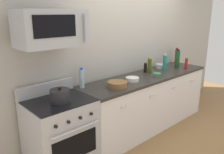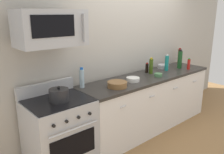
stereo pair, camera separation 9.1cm
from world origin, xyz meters
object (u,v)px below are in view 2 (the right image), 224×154
object	(u,v)px
bottle_hot_sauce_red	(189,64)
bottle_wine_amber	(179,56)
range_oven	(60,134)
bottle_soy_sauce_dark	(147,68)
bottle_sparkling_teal	(167,63)
bottle_water_clear	(82,78)
bowl_steel_prep	(163,66)
bowl_white_ceramic	(133,79)
bowl_wooden_salad	(117,84)
microwave	(50,28)
bowl_green_glaze	(158,75)
bottle_wine_green	(180,59)
bottle_olive_oil	(151,66)
stockpot	(59,95)

from	to	relation	value
bottle_hot_sauce_red	bottle_wine_amber	xyz separation A→B (m)	(0.31, 0.40, 0.05)
range_oven	bottle_hot_sauce_red	size ratio (longest dim) A/B	5.27
bottle_soy_sauce_dark	bottle_sparkling_teal	xyz separation A→B (m)	(0.37, -0.13, 0.06)
bottle_soy_sauce_dark	bottle_water_clear	xyz separation A→B (m)	(-1.30, 0.04, 0.05)
bowl_steel_prep	bottle_hot_sauce_red	bearing A→B (deg)	-51.61
bowl_white_ceramic	bowl_steel_prep	bearing A→B (deg)	11.95
bottle_hot_sauce_red	bowl_wooden_salad	xyz separation A→B (m)	(-1.67, 0.08, -0.05)
range_oven	bottle_wine_amber	xyz separation A→B (m)	(2.84, 0.22, 0.60)
range_oven	microwave	distance (m)	1.28
microwave	bottle_hot_sauce_red	size ratio (longest dim) A/B	3.67
bowl_green_glaze	bottle_wine_green	bearing A→B (deg)	8.22
bottle_soy_sauce_dark	bowl_steel_prep	xyz separation A→B (m)	(0.46, 0.01, -0.04)
bottle_sparkling_teal	bottle_wine_amber	xyz separation A→B (m)	(0.69, 0.19, 0.01)
bowl_green_glaze	bottle_sparkling_teal	bearing A→B (deg)	20.03
bowl_green_glaze	bowl_wooden_salad	distance (m)	0.87
bottle_water_clear	bottle_wine_green	distance (m)	2.02
bottle_wine_green	bowl_green_glaze	world-z (taller)	bottle_wine_green
bowl_white_ceramic	bowl_wooden_salad	size ratio (longest dim) A/B	0.73
bottle_wine_green	bottle_soy_sauce_dark	bearing A→B (deg)	165.74
bottle_hot_sauce_red	bottle_water_clear	bearing A→B (deg)	169.28
bottle_water_clear	bowl_green_glaze	size ratio (longest dim) A/B	2.15
microwave	bottle_olive_oil	size ratio (longest dim) A/B	2.73
bottle_water_clear	bottle_olive_oil	size ratio (longest dim) A/B	1.03
range_oven	bottle_hot_sauce_red	xyz separation A→B (m)	(2.53, -0.18, 0.55)
bowl_white_ceramic	bowl_wooden_salad	distance (m)	0.37
bottle_water_clear	bowl_steel_prep	xyz separation A→B (m)	(1.76, -0.04, -0.10)
bottle_soy_sauce_dark	bottle_wine_amber	bearing A→B (deg)	3.18
bottle_olive_oil	bottle_soy_sauce_dark	bearing A→B (deg)	88.94
bottle_hot_sauce_red	bottle_olive_oil	bearing A→B (deg)	161.16
microwave	bowl_steel_prep	distance (m)	2.39
bottle_wine_amber	bottle_wine_green	distance (m)	0.42
bottle_water_clear	bowl_wooden_salad	distance (m)	0.49
bottle_hot_sauce_red	stockpot	distance (m)	2.53
bottle_water_clear	bottle_olive_oil	bearing A→B (deg)	-5.83
bottle_olive_oil	bowl_steel_prep	bearing A→B (deg)	11.69
bowl_wooden_salad	bottle_soy_sauce_dark	bearing A→B (deg)	16.00
bottle_wine_green	bowl_wooden_salad	bearing A→B (deg)	-176.99
microwave	bottle_soy_sauce_dark	size ratio (longest dim) A/B	4.39
microwave	bottle_wine_green	size ratio (longest dim) A/B	2.15
bottle_wine_green	bowl_white_ceramic	distance (m)	1.27
microwave	bottle_hot_sauce_red	bearing A→B (deg)	-5.19
bottle_olive_oil	bottle_water_clear	bearing A→B (deg)	174.17
microwave	bowl_steel_prep	bearing A→B (deg)	3.08
bottle_water_clear	bowl_steel_prep	size ratio (longest dim) A/B	1.39
bowl_wooden_salad	range_oven	bearing A→B (deg)	173.00
bowl_green_glaze	bowl_wooden_salad	bearing A→B (deg)	178.42
bowl_wooden_salad	bowl_steel_prep	world-z (taller)	bowl_wooden_salad
bottle_hot_sauce_red	bottle_olive_oil	size ratio (longest dim) A/B	0.74
bottle_hot_sauce_red	bottle_wine_green	size ratio (longest dim) A/B	0.59
bottle_wine_amber	bottle_olive_oil	size ratio (longest dim) A/B	1.14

